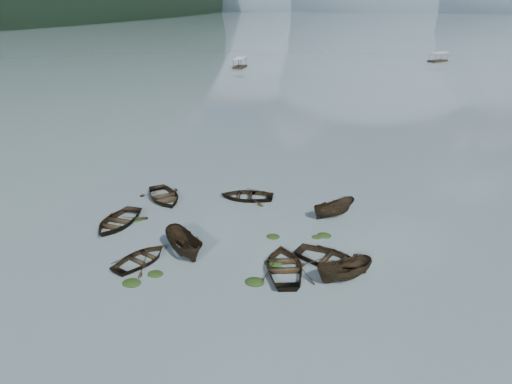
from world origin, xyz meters
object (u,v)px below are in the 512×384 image
(rowboat_3, at_px, (285,271))
(pontoon_left, at_px, (240,68))
(pontoon_centre, at_px, (438,62))
(rowboat_0, at_px, (118,225))

(rowboat_3, xyz_separation_m, pontoon_left, (-35.83, 90.45, 0.00))
(pontoon_centre, bearing_deg, rowboat_0, -64.98)
(rowboat_3, bearing_deg, pontoon_left, -88.56)
(rowboat_0, bearing_deg, rowboat_3, -9.88)
(rowboat_3, distance_m, pontoon_left, 97.28)
(rowboat_0, height_order, rowboat_3, rowboat_3)
(rowboat_0, distance_m, pontoon_left, 90.68)
(pontoon_left, bearing_deg, rowboat_0, -81.43)
(rowboat_3, bearing_deg, rowboat_0, -29.51)
(rowboat_0, xyz_separation_m, pontoon_left, (-21.52, 88.09, 0.00))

